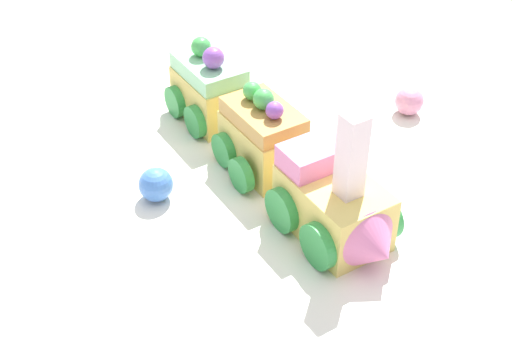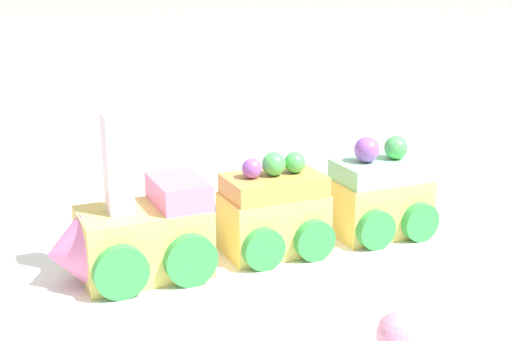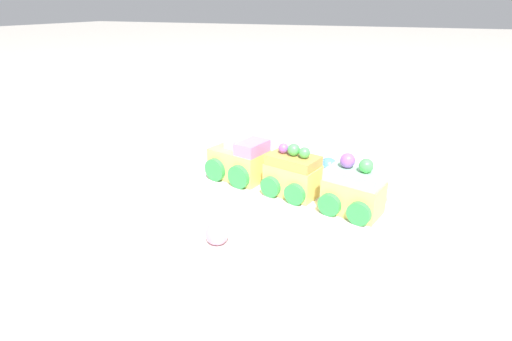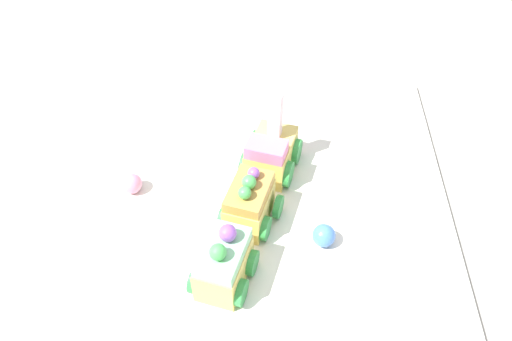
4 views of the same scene
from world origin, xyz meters
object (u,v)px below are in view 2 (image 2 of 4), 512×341
object	(u,v)px
cake_train_locomotive	(134,236)
gumball_pink	(401,335)
cake_car_caramel	(274,214)
cake_car_mint	(380,197)
gumball_blue	(235,195)

from	to	relation	value
cake_train_locomotive	gumball_pink	xyz separation A→B (m)	(-0.06, 0.18, -0.02)
cake_car_caramel	gumball_pink	bearing A→B (deg)	89.59
cake_car_mint	gumball_blue	world-z (taller)	cake_car_mint
cake_car_mint	gumball_blue	size ratio (longest dim) A/B	2.95
gumball_blue	cake_train_locomotive	bearing A→B (deg)	26.93
cake_car_caramel	cake_train_locomotive	bearing A→B (deg)	0.01
cake_train_locomotive	cake_car_caramel	bearing A→B (deg)	-179.99
gumball_pink	gumball_blue	world-z (taller)	gumball_blue
cake_car_mint	gumball_pink	world-z (taller)	cake_car_mint
cake_car_caramel	gumball_pink	world-z (taller)	cake_car_caramel
cake_car_caramel	gumball_blue	distance (m)	0.10
cake_car_mint	gumball_pink	distance (m)	0.19
cake_train_locomotive	cake_car_mint	distance (m)	0.20
cake_train_locomotive	cake_car_mint	size ratio (longest dim) A/B	1.40
cake_train_locomotive	gumball_pink	size ratio (longest dim) A/B	4.30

